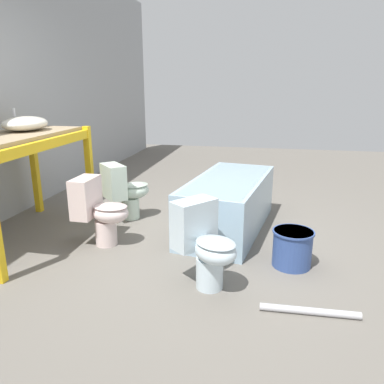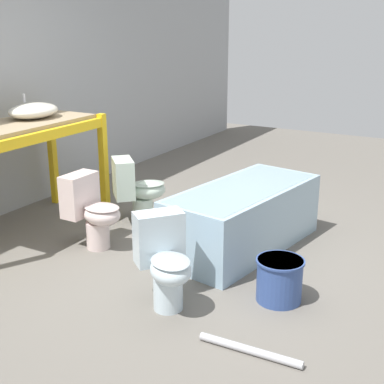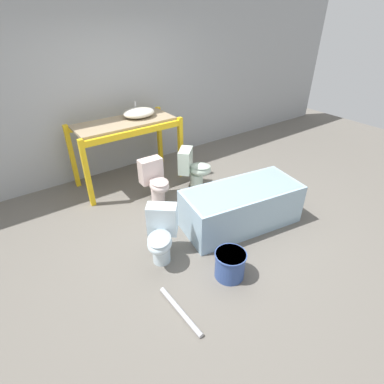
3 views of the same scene
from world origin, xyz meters
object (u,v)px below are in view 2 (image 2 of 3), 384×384
at_px(toilet_far, 137,188).
at_px(bucket_white, 279,279).
at_px(sink_basin, 33,111).
at_px(toilet_extra, 92,210).
at_px(bathtub_main, 243,213).
at_px(toilet_near, 165,260).

height_order(toilet_far, bucket_white, toilet_far).
height_order(sink_basin, toilet_far, sink_basin).
bearing_deg(toilet_far, toilet_extra, 136.73).
bearing_deg(toilet_extra, sink_basin, 74.93).
xyz_separation_m(sink_basin, bucket_white, (-0.34, -2.63, -0.95)).
distance_m(bathtub_main, toilet_extra, 1.33).
relative_size(sink_basin, bathtub_main, 0.31).
distance_m(sink_basin, toilet_near, 2.25).
bearing_deg(sink_basin, bucket_white, -97.34).
bearing_deg(bucket_white, bathtub_main, 40.03).
xyz_separation_m(toilet_far, bucket_white, (-0.81, -1.81, -0.18)).
xyz_separation_m(sink_basin, bathtub_main, (0.41, -2.01, -0.80)).
distance_m(bathtub_main, bucket_white, 0.99).
relative_size(toilet_extra, bucket_white, 1.88).
height_order(toilet_extra, bucket_white, toilet_extra).
bearing_deg(toilet_near, bucket_white, -17.02).
distance_m(toilet_near, toilet_extra, 1.25).
bearing_deg(sink_basin, toilet_far, -60.62).
distance_m(bathtub_main, toilet_far, 1.18).
xyz_separation_m(bathtub_main, bucket_white, (-0.75, -0.63, -0.15)).
distance_m(toilet_near, toilet_far, 1.70).
xyz_separation_m(toilet_near, toilet_extra, (0.56, 1.11, 0.00)).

